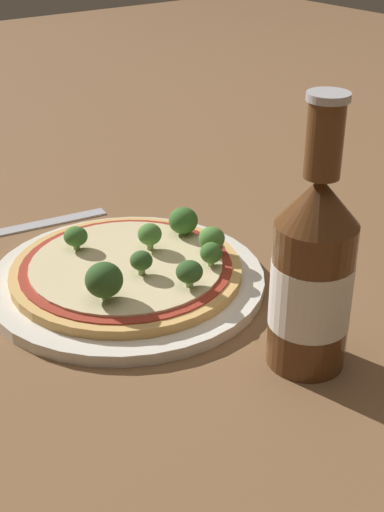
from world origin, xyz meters
name	(u,v)px	position (x,y,z in m)	size (l,w,h in m)	color
ground_plane	(122,281)	(0.00, 0.00, 0.00)	(3.00, 3.00, 0.00)	brown
plate	(129,279)	(0.01, 0.00, 0.01)	(0.28, 0.28, 0.01)	silver
pizza	(128,268)	(0.01, 0.00, 0.02)	(0.24, 0.24, 0.01)	tan
broccoli_floret_0	(104,280)	(0.06, -0.05, 0.05)	(0.04, 0.04, 0.04)	#89A866
broccoli_floret_1	(189,272)	(0.09, 0.02, 0.04)	(0.03, 0.03, 0.03)	#89A866
broccoli_floret_2	(148,233)	(0.00, 0.04, 0.04)	(0.03, 0.03, 0.03)	#89A866
broccoli_floret_3	(212,238)	(0.04, 0.09, 0.04)	(0.03, 0.03, 0.03)	#89A866
broccoli_floret_4	(211,253)	(0.07, 0.07, 0.04)	(0.02, 0.02, 0.02)	#89A866
broccoli_floret_5	(143,260)	(0.04, 0.00, 0.04)	(0.02, 0.02, 0.02)	#89A866
broccoli_floret_6	(183,221)	(-0.01, 0.09, 0.04)	(0.03, 0.03, 0.03)	#89A866
broccoli_floret_7	(76,237)	(-0.05, -0.03, 0.04)	(0.03, 0.03, 0.02)	#89A866
beer_bottle	(312,273)	(0.21, 0.06, 0.09)	(0.07, 0.07, 0.24)	#563319
fork	(33,225)	(-0.17, -0.02, 0.00)	(0.05, 0.18, 0.00)	#B2B2B7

